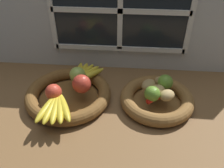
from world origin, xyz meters
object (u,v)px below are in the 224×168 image
Objects in this scene: potato_oblong at (149,85)px; lime_far at (165,82)px; potato_large at (158,90)px; potato_small at (167,95)px; fruit_bowl_left at (68,94)px; apple_green_back at (77,75)px; apple_red_front at (53,92)px; chili_pepper at (159,98)px; lime_near at (152,94)px; fruit_bowl_right at (157,99)px; banana_bunch_front at (56,107)px; banana_bunch_back at (85,73)px; apple_red_right at (82,84)px; potato_back at (162,83)px.

lime_far is at bearing 9.25° from potato_oblong.
potato_large is 0.96× the size of potato_small.
fruit_bowl_left is 9.51cm from apple_green_back.
apple_red_front reaches higher than chili_pepper.
fruit_bowl_left is 42.25cm from potato_small.
potato_large is 4.75cm from potato_small.
potato_oblong is 7.12cm from lime_far.
lime_near reaches higher than chili_pepper.
fruit_bowl_right is 1.62× the size of banana_bunch_front.
lime_near is at bearing -26.29° from banana_bunch_back.
potato_small is at bearing -4.60° from fruit_bowl_left.
lime_far is at bearing 21.82° from banana_bunch_front.
potato_oblong is (28.02, 4.07, -1.76)cm from apple_red_right.
banana_bunch_front reaches higher than chili_pepper.
lime_near is at bearing -118.98° from potato_back.
apple_red_right is 34.42cm from potato_back.
banana_bunch_back is 34.51cm from potato_large.
chili_pepper is (35.30, -9.91, -2.48)cm from apple_green_back.
apple_green_back is at bearing 60.77° from fruit_bowl_left.
apple_red_front reaches higher than lime_near.
apple_red_front is at bearing -176.13° from potato_small.
fruit_bowl_right is 4.70× the size of apple_red_front.
chili_pepper is (-1.85, -8.49, -1.42)cm from potato_back.
potato_small is 3.36cm from chili_pepper.
potato_oblong is at bearing 98.65° from lime_near.
banana_bunch_front is at bearing -103.91° from apple_green_back.
apple_green_back is 38.27cm from lime_far.
potato_back is 1.19× the size of lime_near.
lime_near is (35.72, -4.07, 6.15)cm from fruit_bowl_left.
potato_back is at bearing -2.19° from apple_green_back.
chili_pepper is (-2.92, -7.94, -2.23)cm from lime_far.
apple_red_right reaches higher than fruit_bowl_right.
lime_far reaches higher than potato_small.
apple_red_front reaches higher than potato_back.
potato_large is at bearing -18.21° from banana_bunch_back.
banana_bunch_front is (-8.00, -12.00, -2.40)cm from apple_red_right.
apple_red_front is at bearing 152.78° from chili_pepper.
potato_back is 0.68× the size of chili_pepper.
fruit_bowl_left is 5.29× the size of potato_oblong.
apple_red_right is at bearing -65.62° from apple_green_back.
potato_back is 1.14× the size of lime_far.
apple_red_right reaches higher than potato_large.
fruit_bowl_left is 13.97cm from banana_bunch_front.
banana_bunch_back is 1.50× the size of chili_pepper.
fruit_bowl_left is at bearing -180.00° from potato_large.
banana_bunch_back is 33.58cm from lime_near.
potato_large is 0.96× the size of lime_near.
potato_back is 8.80cm from chili_pepper.
potato_small reaches higher than fruit_bowl_left.
lime_near is at bearing -6.50° from fruit_bowl_left.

